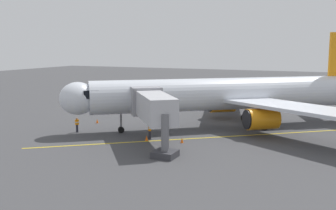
% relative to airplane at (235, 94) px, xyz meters
% --- Properties ---
extents(ground_plane, '(220.00, 220.00, 0.00)m').
position_rel_airplane_xyz_m(ground_plane, '(1.05, -1.87, -4.00)').
color(ground_plane, '#424244').
extents(apron_lead_in_line, '(31.55, 24.97, 0.01)m').
position_rel_airplane_xyz_m(apron_lead_in_line, '(0.22, 6.17, -4.00)').
color(apron_lead_in_line, yellow).
rests_on(apron_lead_in_line, ground).
extents(airplane, '(34.22, 31.84, 11.50)m').
position_rel_airplane_xyz_m(airplane, '(0.00, 0.00, 0.00)').
color(airplane, silver).
rests_on(airplane, ground).
extents(jet_bridge, '(8.72, 10.16, 5.40)m').
position_rel_airplane_xyz_m(jet_bridge, '(5.53, 11.20, -0.24)').
color(jet_bridge, '#B7B7BC').
rests_on(jet_bridge, ground).
extents(ground_crew_marshaller, '(0.35, 0.45, 1.71)m').
position_rel_airplane_xyz_m(ground_crew_marshaller, '(15.53, 10.40, -3.12)').
color(ground_crew_marshaller, '#23232D').
rests_on(ground_crew_marshaller, ground).
extents(ground_crew_wing_walker, '(0.45, 0.46, 1.71)m').
position_rel_airplane_xyz_m(ground_crew_wing_walker, '(6.48, 9.91, -3.12)').
color(ground_crew_wing_walker, '#23232D').
rests_on(ground_crew_wing_walker, ground).
extents(safety_cone_nose_left, '(0.32, 0.32, 0.55)m').
position_rel_airplane_xyz_m(safety_cone_nose_left, '(6.46, 10.66, -3.73)').
color(safety_cone_nose_left, '#F2590F').
rests_on(safety_cone_nose_left, ground).
extents(safety_cone_nose_right, '(0.32, 0.32, 0.55)m').
position_rel_airplane_xyz_m(safety_cone_nose_right, '(4.44, 10.55, -3.73)').
color(safety_cone_nose_right, '#F2590F').
rests_on(safety_cone_nose_right, ground).
extents(safety_cone_wing_port, '(0.32, 0.32, 0.55)m').
position_rel_airplane_xyz_m(safety_cone_wing_port, '(2.70, 10.07, -3.73)').
color(safety_cone_wing_port, '#F2590F').
rests_on(safety_cone_wing_port, ground).
extents(safety_cone_wing_starboard, '(0.32, 0.32, 0.55)m').
position_rel_airplane_xyz_m(safety_cone_wing_starboard, '(16.58, 4.85, -3.73)').
color(safety_cone_wing_starboard, '#F2590F').
rests_on(safety_cone_wing_starboard, ground).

